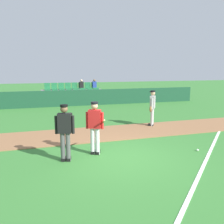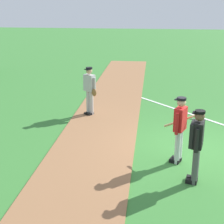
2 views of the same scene
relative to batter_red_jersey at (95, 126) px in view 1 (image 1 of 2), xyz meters
name	(u,v)px [view 1 (image 1 of 2)]	position (x,y,z in m)	size (l,w,h in m)	color
ground_plane	(120,157)	(0.71, -0.50, -0.97)	(80.00, 80.00, 0.00)	#387A33
infield_dirt_path	(100,133)	(0.71, 2.34, -0.95)	(28.00, 2.37, 0.03)	#936642
foul_line_chalk	(209,153)	(3.71, -1.00, -0.96)	(12.00, 0.10, 0.01)	white
dugout_fence	(75,98)	(0.71, 10.35, -0.37)	(20.00, 0.16, 1.20)	#19472D
stadium_bleachers	(73,97)	(0.73, 11.81, -0.47)	(5.00, 2.10, 1.90)	slate
batter_red_jersey	(95,126)	(0.00, 0.00, 0.00)	(0.62, 0.80, 1.76)	silver
umpire_home_plate	(65,129)	(-0.99, -0.30, 0.03)	(0.58, 0.37, 1.76)	#4C4C4C
runner_grey_jersey	(152,107)	(3.49, 2.95, -0.01)	(0.50, 0.57, 1.76)	#B2B2B2
baseball	(198,150)	(3.45, -0.72, -0.93)	(0.07, 0.07, 0.07)	white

